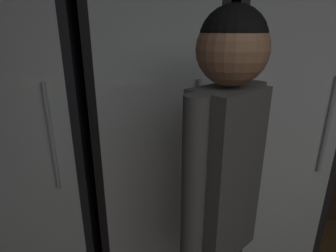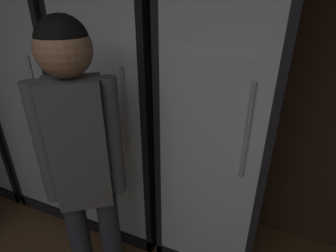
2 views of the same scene
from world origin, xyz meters
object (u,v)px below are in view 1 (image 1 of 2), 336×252
(cooler_right, at_px, (260,129))
(shopper_far, at_px, (221,192))
(cooler_center, at_px, (154,133))
(cooler_left, at_px, (37,136))

(cooler_right, relative_size, shopper_far, 1.23)
(cooler_center, relative_size, shopper_far, 1.23)
(cooler_left, xyz_separation_m, shopper_far, (0.86, -0.72, 0.03))
(cooler_center, distance_m, shopper_far, 0.75)
(cooler_center, xyz_separation_m, shopper_far, (0.19, -0.72, 0.04))
(cooler_center, distance_m, cooler_right, 0.67)
(cooler_left, relative_size, cooler_center, 1.00)
(cooler_left, distance_m, cooler_center, 0.67)
(shopper_far, bearing_deg, cooler_right, 56.37)
(cooler_left, distance_m, shopper_far, 1.12)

